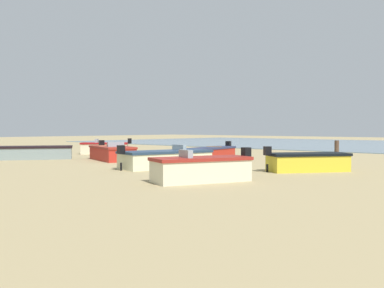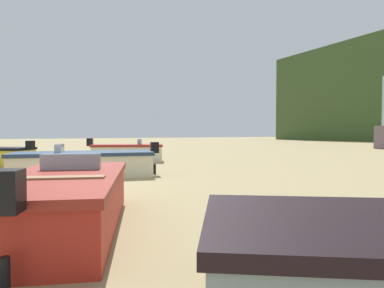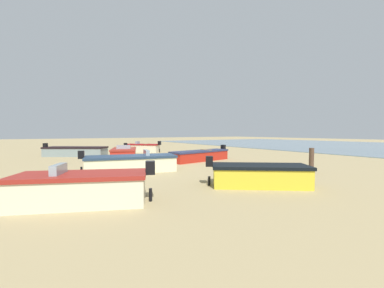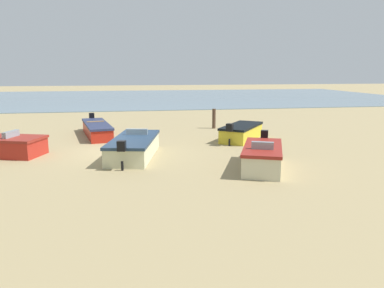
{
  "view_description": "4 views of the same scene",
  "coord_description": "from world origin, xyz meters",
  "px_view_note": "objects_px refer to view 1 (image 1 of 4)",
  "views": [
    {
      "loc": [
        -16.23,
        16.15,
        1.97
      ],
      "look_at": [
        1.38,
        -3.13,
        1.02
      ],
      "focal_mm": 40.45,
      "sensor_mm": 36.0,
      "label": 1
    },
    {
      "loc": [
        10.83,
        -0.69,
        1.52
      ],
      "look_at": [
        3.33,
        3.24,
        1.23
      ],
      "focal_mm": 30.2,
      "sensor_mm": 36.0,
      "label": 2
    },
    {
      "loc": [
        -13.2,
        5.05,
        2.09
      ],
      "look_at": [
        1.7,
        -4.18,
        1.24
      ],
      "focal_mm": 22.1,
      "sensor_mm": 36.0,
      "label": 3
    },
    {
      "loc": [
        -0.47,
        18.04,
        3.86
      ],
      "look_at": [
        -2.78,
        4.97,
        1.24
      ],
      "focal_mm": 35.24,
      "sensor_mm": 36.0,
      "label": 4
    }
  ],
  "objects_px": {
    "boat_grey_1": "(30,153)",
    "boat_cream_4": "(166,159)",
    "boat_cream_2": "(201,169)",
    "boat_yellow_3": "(307,162)",
    "boat_red_5": "(210,153)",
    "mooring_post_mid_beach": "(337,153)",
    "boat_cream_6": "(105,148)",
    "boat_red_0": "(112,153)"
  },
  "relations": [
    {
      "from": "boat_grey_1",
      "to": "boat_cream_4",
      "type": "relative_size",
      "value": 1.06
    },
    {
      "from": "boat_grey_1",
      "to": "boat_cream_2",
      "type": "distance_m",
      "value": 15.75
    },
    {
      "from": "boat_cream_2",
      "to": "boat_yellow_3",
      "type": "height_order",
      "value": "boat_cream_2"
    },
    {
      "from": "boat_red_5",
      "to": "mooring_post_mid_beach",
      "type": "bearing_deg",
      "value": -177.91
    },
    {
      "from": "boat_cream_6",
      "to": "mooring_post_mid_beach",
      "type": "relative_size",
      "value": 2.61
    },
    {
      "from": "boat_cream_2",
      "to": "boat_yellow_3",
      "type": "xyz_separation_m",
      "value": [
        -1.06,
        -6.17,
        -0.04
      ]
    },
    {
      "from": "boat_grey_1",
      "to": "boat_yellow_3",
      "type": "xyz_separation_m",
      "value": [
        -16.75,
        -4.84,
        0.0
      ]
    },
    {
      "from": "boat_yellow_3",
      "to": "mooring_post_mid_beach",
      "type": "height_order",
      "value": "mooring_post_mid_beach"
    },
    {
      "from": "boat_red_0",
      "to": "mooring_post_mid_beach",
      "type": "xyz_separation_m",
      "value": [
        -11.63,
        -6.21,
        0.21
      ]
    },
    {
      "from": "boat_red_0",
      "to": "mooring_post_mid_beach",
      "type": "distance_m",
      "value": 13.19
    },
    {
      "from": "boat_cream_6",
      "to": "boat_cream_2",
      "type": "bearing_deg",
      "value": -160.64
    },
    {
      "from": "boat_yellow_3",
      "to": "boat_grey_1",
      "type": "bearing_deg",
      "value": -128.31
    },
    {
      "from": "boat_red_5",
      "to": "boat_red_0",
      "type": "bearing_deg",
      "value": 36.74
    },
    {
      "from": "boat_grey_1",
      "to": "boat_yellow_3",
      "type": "bearing_deg",
      "value": 49.35
    },
    {
      "from": "boat_red_0",
      "to": "boat_grey_1",
      "type": "height_order",
      "value": "boat_red_0"
    },
    {
      "from": "boat_red_0",
      "to": "boat_cream_4",
      "type": "height_order",
      "value": "boat_red_0"
    },
    {
      "from": "boat_yellow_3",
      "to": "boat_cream_4",
      "type": "bearing_deg",
      "value": -116.69
    },
    {
      "from": "boat_red_0",
      "to": "boat_cream_2",
      "type": "height_order",
      "value": "boat_cream_2"
    },
    {
      "from": "boat_red_5",
      "to": "mooring_post_mid_beach",
      "type": "distance_m",
      "value": 7.73
    },
    {
      "from": "boat_red_0",
      "to": "boat_yellow_3",
      "type": "bearing_deg",
      "value": 117.54
    },
    {
      "from": "mooring_post_mid_beach",
      "to": "boat_cream_6",
      "type": "bearing_deg",
      "value": 8.7
    },
    {
      "from": "boat_red_0",
      "to": "mooring_post_mid_beach",
      "type": "bearing_deg",
      "value": 137.09
    },
    {
      "from": "boat_grey_1",
      "to": "boat_red_0",
      "type": "bearing_deg",
      "value": 66.59
    },
    {
      "from": "boat_red_0",
      "to": "boat_red_5",
      "type": "xyz_separation_m",
      "value": [
        -4.11,
        -4.49,
        -0.05
      ]
    },
    {
      "from": "boat_yellow_3",
      "to": "boat_red_5",
      "type": "height_order",
      "value": "boat_yellow_3"
    },
    {
      "from": "boat_yellow_3",
      "to": "boat_cream_6",
      "type": "relative_size",
      "value": 1.11
    },
    {
      "from": "boat_grey_1",
      "to": "boat_red_5",
      "type": "distance_m",
      "value": 11.46
    },
    {
      "from": "boat_cream_2",
      "to": "boat_red_5",
      "type": "relative_size",
      "value": 0.75
    },
    {
      "from": "boat_yellow_3",
      "to": "boat_cream_6",
      "type": "bearing_deg",
      "value": -150.01
    },
    {
      "from": "boat_yellow_3",
      "to": "mooring_post_mid_beach",
      "type": "xyz_separation_m",
      "value": [
        0.55,
        -4.38,
        0.23
      ]
    },
    {
      "from": "boat_grey_1",
      "to": "boat_red_5",
      "type": "xyz_separation_m",
      "value": [
        -8.68,
        -7.5,
        -0.03
      ]
    },
    {
      "from": "boat_yellow_3",
      "to": "mooring_post_mid_beach",
      "type": "relative_size",
      "value": 2.91
    },
    {
      "from": "boat_grey_1",
      "to": "boat_yellow_3",
      "type": "height_order",
      "value": "boat_yellow_3"
    },
    {
      "from": "boat_red_5",
      "to": "mooring_post_mid_beach",
      "type": "height_order",
      "value": "mooring_post_mid_beach"
    },
    {
      "from": "boat_grey_1",
      "to": "boat_cream_4",
      "type": "height_order",
      "value": "boat_cream_4"
    },
    {
      "from": "boat_yellow_3",
      "to": "boat_red_0",
      "type": "bearing_deg",
      "value": -135.86
    },
    {
      "from": "boat_cream_4",
      "to": "boat_red_5",
      "type": "distance_m",
      "value": 6.18
    },
    {
      "from": "boat_cream_2",
      "to": "boat_cream_6",
      "type": "relative_size",
      "value": 1.15
    },
    {
      "from": "boat_cream_2",
      "to": "boat_cream_6",
      "type": "bearing_deg",
      "value": -3.02
    },
    {
      "from": "boat_grey_1",
      "to": "boat_yellow_3",
      "type": "distance_m",
      "value": 17.44
    },
    {
      "from": "boat_red_0",
      "to": "boat_cream_2",
      "type": "bearing_deg",
      "value": 87.67
    },
    {
      "from": "mooring_post_mid_beach",
      "to": "boat_cream_2",
      "type": "bearing_deg",
      "value": 87.25
    }
  ]
}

